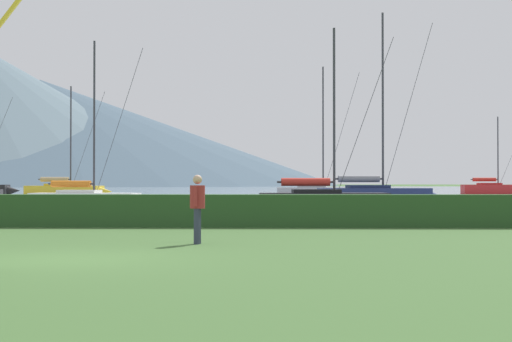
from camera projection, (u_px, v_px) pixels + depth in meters
The scene contains 11 objects.
ground_plane at pixel (65, 260), 14.70m from camera, with size 1000.00×1000.00×0.00m, color #3D602D.
harbor_water at pixel (253, 190), 151.65m from camera, with size 320.00×246.00×0.00m, color #8499A8.
hedge_line at pixel (154, 211), 25.70m from camera, with size 80.00×1.20×1.07m, color #284C23.
sailboat_slip_0 at pixel (325, 201), 37.03m from camera, with size 7.13×2.41×8.89m.
sailboat_slip_1 at pixel (376, 194), 49.41m from camera, with size 8.18×3.08×12.36m.
sailboat_slip_3 at pixel (318, 192), 66.28m from camera, with size 7.74×3.04×11.40m.
sailboat_slip_4 at pixel (87, 199), 41.60m from camera, with size 6.67×2.48×9.10m.
sailboat_slip_5 at pixel (66, 190), 74.95m from camera, with size 8.49×3.16×10.79m.
sailboat_slip_6 at pixel (494, 188), 96.28m from camera, with size 8.70×2.80×9.66m.
person_standing_walker at pixel (197, 203), 18.47m from camera, with size 0.36×0.57×1.65m.
distant_hill_east_ridge at pixel (40, 133), 347.48m from camera, with size 268.19×268.19×47.63m, color #425666.
Camera 1 is at (3.95, -14.64, 1.47)m, focal length 54.32 mm.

